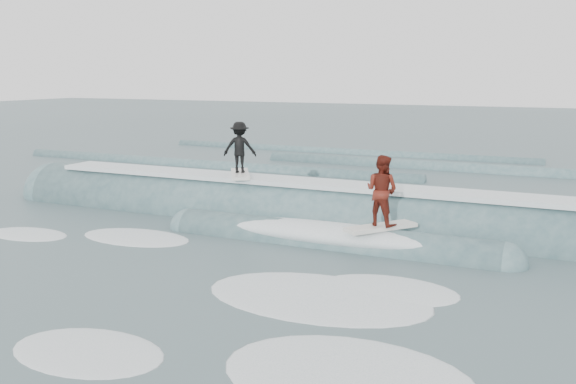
% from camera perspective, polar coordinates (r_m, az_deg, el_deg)
% --- Properties ---
extents(ground, '(160.00, 160.00, 0.00)m').
position_cam_1_polar(ground, '(15.54, -6.67, -6.60)').
color(ground, '#394F53').
rests_on(ground, ground).
extents(breaking_wave, '(22.58, 4.01, 2.47)m').
position_cam_1_polar(breaking_wave, '(19.67, 1.50, -2.76)').
color(breaking_wave, '#3A5A61').
rests_on(breaking_wave, ground).
extents(surfer_black, '(1.50, 2.00, 1.73)m').
position_cam_1_polar(surfer_black, '(20.62, -4.31, 3.76)').
color(surfer_black, silver).
rests_on(surfer_black, ground).
extents(surfer_red, '(1.63, 1.93, 1.93)m').
position_cam_1_polar(surfer_red, '(16.61, 8.32, -0.15)').
color(surfer_red, silver).
rests_on(surfer_red, ground).
extents(whitewater, '(14.18, 8.22, 0.10)m').
position_cam_1_polar(whitewater, '(13.84, -4.87, -8.73)').
color(whitewater, white).
rests_on(whitewater, ground).
extents(far_swells, '(34.89, 8.65, 0.80)m').
position_cam_1_polar(far_swells, '(32.34, 5.87, 2.38)').
color(far_swells, '#3A5A61').
rests_on(far_swells, ground).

